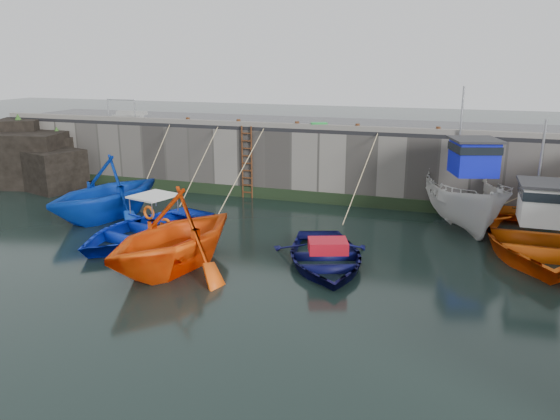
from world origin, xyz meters
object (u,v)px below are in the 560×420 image
(boat_near_white, at_px, (108,218))
(ladder, at_px, (247,163))
(boat_near_navy, at_px, (324,263))
(boat_far_orange, at_px, (537,237))
(bollard_b, at_px, (239,122))
(fish_crate, at_px, (319,126))
(bollard_a, at_px, (188,120))
(boat_near_blacktrim, at_px, (175,268))
(bollard_c, at_px, (297,125))
(boat_near_blue, at_px, (145,238))
(boat_far_white, at_px, (465,198))
(bollard_d, at_px, (358,127))
(bollard_e, at_px, (438,130))

(boat_near_white, bearing_deg, ladder, 63.76)
(boat_near_navy, height_order, boat_far_orange, boat_far_orange)
(ladder, xyz_separation_m, bollard_b, (-0.50, 0.34, 1.71))
(fish_crate, distance_m, bollard_a, 6.15)
(fish_crate, bearing_deg, boat_near_white, -168.95)
(boat_near_white, bearing_deg, boat_near_blacktrim, -23.05)
(bollard_c, bearing_deg, boat_near_blue, -116.52)
(bollard_a, bearing_deg, boat_near_blue, -75.24)
(boat_near_navy, height_order, boat_far_white, boat_far_white)
(boat_near_blacktrim, height_order, boat_far_orange, boat_far_orange)
(boat_near_navy, xyz_separation_m, bollard_d, (-0.49, 7.17, 3.30))
(boat_near_blacktrim, xyz_separation_m, boat_near_navy, (4.13, 1.79, 0.00))
(boat_near_white, height_order, fish_crate, fish_crate)
(boat_near_blue, xyz_separation_m, bollard_c, (3.40, 6.82, 3.30))
(ladder, bearing_deg, boat_near_blue, -100.51)
(fish_crate, xyz_separation_m, bollard_c, (-0.95, -0.05, 0.01))
(boat_far_orange, xyz_separation_m, bollard_e, (-3.50, 3.82, 2.83))
(boat_near_blacktrim, distance_m, fish_crate, 9.80)
(bollard_b, distance_m, bollard_d, 5.30)
(boat_near_white, relative_size, bollard_e, 18.55)
(boat_near_navy, height_order, bollard_b, bollard_b)
(boat_far_white, xyz_separation_m, bollard_d, (-4.41, 1.52, 2.29))
(boat_near_blue, bearing_deg, bollard_e, 51.90)
(boat_near_white, relative_size, boat_far_orange, 0.73)
(bollard_c, distance_m, bollard_d, 2.60)
(boat_far_white, xyz_separation_m, fish_crate, (-6.06, 1.57, 2.28))
(boat_near_blue, distance_m, bollard_d, 9.67)
(boat_near_blue, height_order, bollard_d, bollard_d)
(boat_far_orange, relative_size, bollard_c, 25.28)
(boat_near_white, relative_size, bollard_c, 18.55)
(boat_far_orange, relative_size, bollard_b, 25.28)
(boat_far_orange, bearing_deg, bollard_c, 156.98)
(boat_far_orange, height_order, bollard_c, boat_far_orange)
(bollard_d, bearing_deg, bollard_b, 180.00)
(boat_near_navy, distance_m, bollard_b, 9.79)
(boat_near_navy, relative_size, boat_far_orange, 0.66)
(boat_near_navy, height_order, bollard_d, bollard_d)
(ladder, bearing_deg, boat_far_white, -7.34)
(boat_far_white, bearing_deg, bollard_d, 143.47)
(boat_near_white, xyz_separation_m, boat_near_blacktrim, (5.16, -3.90, 0.00))
(boat_near_white, xyz_separation_m, fish_crate, (7.15, 5.11, 3.29))
(fish_crate, distance_m, bollard_e, 4.85)
(bollard_b, bearing_deg, boat_far_orange, -17.64)
(boat_near_white, relative_size, boat_near_navy, 1.11)
(boat_far_white, relative_size, fish_crate, 9.84)
(boat_near_blue, height_order, bollard_a, bollard_a)
(bollard_b, distance_m, bollard_c, 2.70)
(ladder, xyz_separation_m, boat_near_blacktrim, (1.16, -8.62, -1.59))
(fish_crate, xyz_separation_m, bollard_b, (-3.65, -0.05, 0.01))
(fish_crate, bearing_deg, bollard_e, -25.10)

